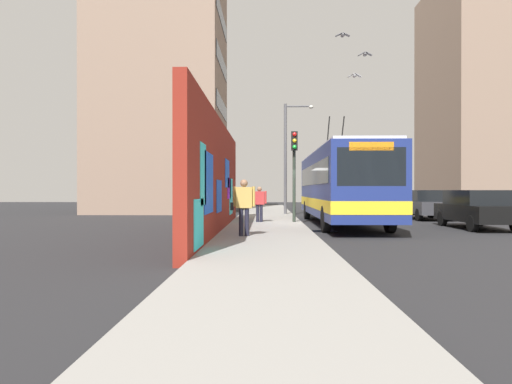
{
  "coord_description": "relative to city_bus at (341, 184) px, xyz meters",
  "views": [
    {
      "loc": [
        -20.23,
        1.61,
        1.58
      ],
      "look_at": [
        -0.38,
        2.05,
        1.5
      ],
      "focal_mm": 32.25,
      "sensor_mm": 36.0,
      "label": 1
    }
  ],
  "objects": [
    {
      "name": "graffiti_wall",
      "position": [
        -4.46,
        5.15,
        0.16
      ],
      "size": [
        14.72,
        0.32,
        4.07
      ],
      "color": "maroon",
      "rests_on": "ground_plane"
    },
    {
      "name": "flying_pigeons",
      "position": [
        -3.19,
        0.35,
        5.66
      ],
      "size": [
        1.45,
        2.44,
        3.66
      ],
      "color": "slate"
    },
    {
      "name": "street_lamp",
      "position": [
        6.6,
        2.05,
        2.08
      ],
      "size": [
        0.44,
        1.77,
        6.62
      ],
      "color": "#4C4C51",
      "rests_on": "sidewalk_slab"
    },
    {
      "name": "traffic_light",
      "position": [
        -0.48,
        2.15,
        1.02
      ],
      "size": [
        0.49,
        0.28,
        4.07
      ],
      "color": "#2D382D",
      "rests_on": "sidewalk_slab"
    },
    {
      "name": "sidewalk_slab",
      "position": [
        -0.81,
        3.4,
        -1.8
      ],
      "size": [
        48.0,
        3.2,
        0.15
      ],
      "primitive_type": "cube",
      "color": "gray",
      "rests_on": "ground_plane"
    },
    {
      "name": "curbside_puddle",
      "position": [
        -3.37,
        1.2,
        -1.87
      ],
      "size": [
        1.07,
        1.07,
        0.0
      ],
      "primitive_type": "cylinder",
      "color": "black",
      "rests_on": "ground_plane"
    },
    {
      "name": "city_bus",
      "position": [
        0.0,
        0.0,
        0.0
      ],
      "size": [
        12.27,
        2.66,
        5.15
      ],
      "color": "navy",
      "rests_on": "ground_plane"
    },
    {
      "name": "parked_car_black",
      "position": [
        -2.03,
        -5.2,
        -1.04
      ],
      "size": [
        4.5,
        1.84,
        1.58
      ],
      "color": "black",
      "rests_on": "ground_plane"
    },
    {
      "name": "building_far_left",
      "position": [
        12.19,
        11.0,
        7.07
      ],
      "size": [
        8.93,
        8.78,
        17.89
      ],
      "color": "gray",
      "rests_on": "ground_plane"
    },
    {
      "name": "parked_car_white",
      "position": [
        10.02,
        -5.2,
        -1.04
      ],
      "size": [
        4.47,
        1.8,
        1.58
      ],
      "color": "white",
      "rests_on": "ground_plane"
    },
    {
      "name": "pedestrian_midblock",
      "position": [
        -0.42,
        3.72,
        -0.8
      ],
      "size": [
        0.22,
        0.72,
        1.59
      ],
      "color": "#1E1E2D",
      "rests_on": "sidewalk_slab"
    },
    {
      "name": "ground_plane",
      "position": [
        -0.81,
        1.8,
        -1.87
      ],
      "size": [
        80.0,
        80.0,
        0.0
      ],
      "primitive_type": "plane",
      "color": "#232326"
    },
    {
      "name": "pedestrian_near_wall",
      "position": [
        -6.72,
        4.11,
        -0.68
      ],
      "size": [
        0.24,
        0.77,
        1.76
      ],
      "color": "#1E1E2D",
      "rests_on": "sidewalk_slab"
    },
    {
      "name": "building_far_right",
      "position": [
        16.82,
        -15.2,
        7.39
      ],
      "size": [
        10.27,
        9.71,
        18.52
      ],
      "color": "gray",
      "rests_on": "ground_plane"
    },
    {
      "name": "parked_car_dark_gray",
      "position": [
        3.99,
        -5.2,
        -1.04
      ],
      "size": [
        4.15,
        1.8,
        1.58
      ],
      "color": "#38383D",
      "rests_on": "ground_plane"
    }
  ]
}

